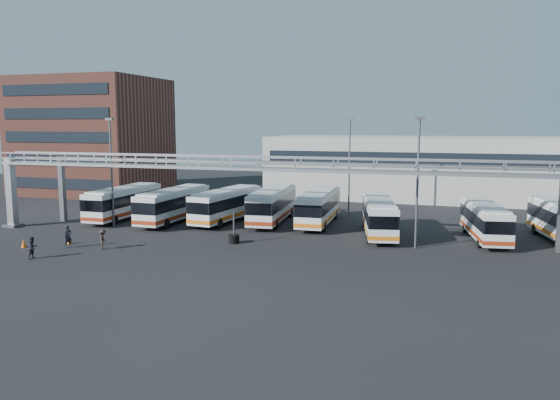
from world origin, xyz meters
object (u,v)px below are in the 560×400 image
(light_pole_mid, at_px, (418,175))
(bus_6, at_px, (379,215))
(bus_5, at_px, (319,206))
(pedestrian_a, at_px, (68,236))
(bus_1, at_px, (124,201))
(bus_2, at_px, (174,204))
(cone_left, at_px, (24,243))
(bus_8, at_px, (485,220))
(bus_3, at_px, (227,204))
(tire_stack, at_px, (234,238))
(cone_right, at_px, (70,240))
(bus_4, at_px, (272,204))
(pedestrian_c, at_px, (103,239))
(pedestrian_b, at_px, (33,248))
(light_pole_left, at_px, (111,166))
(light_pole_back, at_px, (349,161))

(light_pole_mid, height_order, bus_6, light_pole_mid)
(bus_5, bearing_deg, light_pole_mid, -41.67)
(light_pole_mid, bearing_deg, bus_6, 128.53)
(light_pole_mid, bearing_deg, pedestrian_a, -163.09)
(bus_1, distance_m, bus_2, 5.74)
(pedestrian_a, xyz_separation_m, cone_left, (-3.40, -0.99, -0.56))
(bus_5, bearing_deg, pedestrian_a, -139.11)
(bus_8, bearing_deg, bus_2, 171.67)
(bus_3, height_order, tire_stack, bus_3)
(bus_5, bearing_deg, cone_left, -142.71)
(bus_8, relative_size, cone_right, 14.55)
(bus_8, xyz_separation_m, cone_right, (-32.23, -11.69, -1.33))
(bus_4, distance_m, bus_6, 11.29)
(pedestrian_a, bearing_deg, cone_right, 58.87)
(pedestrian_a, relative_size, pedestrian_c, 1.15)
(bus_1, height_order, pedestrian_b, bus_1)
(bus_5, distance_m, pedestrian_a, 22.78)
(light_pole_left, height_order, pedestrian_c, light_pole_left)
(pedestrian_b, height_order, cone_right, pedestrian_b)
(bus_2, bearing_deg, light_pole_mid, -9.88)
(bus_3, height_order, pedestrian_b, bus_3)
(light_pole_back, distance_m, pedestrian_c, 27.62)
(bus_3, bearing_deg, cone_left, -118.79)
(light_pole_mid, height_order, bus_1, light_pole_mid)
(light_pole_left, relative_size, bus_2, 0.93)
(bus_1, distance_m, bus_3, 10.80)
(light_pole_left, relative_size, tire_stack, 4.03)
(bus_5, bearing_deg, bus_4, -178.63)
(light_pole_back, distance_m, bus_6, 12.35)
(pedestrian_b, bearing_deg, bus_8, -60.14)
(bus_1, xyz_separation_m, cone_right, (2.43, -11.58, -1.46))
(bus_8, distance_m, cone_right, 34.31)
(bus_3, bearing_deg, bus_6, -1.77)
(bus_1, height_order, cone_right, bus_1)
(light_pole_mid, bearing_deg, bus_3, 160.98)
(pedestrian_a, height_order, tire_stack, tire_stack)
(light_pole_back, relative_size, cone_right, 14.47)
(light_pole_left, distance_m, tire_stack, 15.14)
(bus_4, distance_m, pedestrian_b, 22.53)
(bus_4, relative_size, tire_stack, 4.45)
(light_pole_mid, distance_m, tire_stack, 15.42)
(light_pole_mid, height_order, bus_4, light_pole_mid)
(bus_3, distance_m, bus_8, 24.02)
(tire_stack, bearing_deg, bus_4, 89.76)
(cone_left, bearing_deg, bus_4, 46.97)
(bus_8, height_order, pedestrian_b, bus_8)
(light_pole_back, relative_size, bus_2, 0.93)
(tire_stack, bearing_deg, pedestrian_b, -142.37)
(light_pole_back, xyz_separation_m, tire_stack, (-6.26, -17.50, -5.30))
(bus_2, relative_size, bus_5, 1.00)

